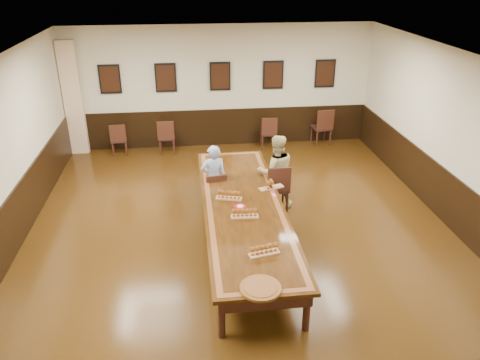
{
  "coord_description": "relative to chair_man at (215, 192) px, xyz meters",
  "views": [
    {
      "loc": [
        -0.9,
        -7.15,
        4.64
      ],
      "look_at": [
        0.0,
        0.5,
        1.0
      ],
      "focal_mm": 35.0,
      "sensor_mm": 36.0,
      "label": 1
    }
  ],
  "objects": [
    {
      "name": "floor",
      "position": [
        0.42,
        -1.2,
        -0.45
      ],
      "size": [
        8.0,
        10.0,
        0.02
      ],
      "primitive_type": "cube",
      "color": "black",
      "rests_on": "ground"
    },
    {
      "name": "red_plate_grp",
      "position": [
        0.36,
        -1.28,
        0.33
      ],
      "size": [
        0.21,
        0.21,
        0.03
      ],
      "color": "#AD0B1E",
      "rests_on": "conference_table"
    },
    {
      "name": "chair_man",
      "position": [
        0.0,
        0.0,
        0.0
      ],
      "size": [
        0.47,
        0.5,
        0.87
      ],
      "primitive_type": null,
      "rotation": [
        0.0,
        0.0,
        3.28
      ],
      "color": "black",
      "rests_on": "floor"
    },
    {
      "name": "conference_table",
      "position": [
        0.42,
        -1.2,
        0.17
      ],
      "size": [
        1.4,
        5.0,
        0.76
      ],
      "color": "black",
      "rests_on": "floor"
    },
    {
      "name": "flight_d",
      "position": [
        0.53,
        -2.74,
        0.39
      ],
      "size": [
        0.48,
        0.24,
        0.17
      ],
      "color": "#A67245",
      "rests_on": "conference_table"
    },
    {
      "name": "wainscoting",
      "position": [
        0.42,
        -1.2,
        0.06
      ],
      "size": [
        8.0,
        10.0,
        1.0
      ],
      "color": "black",
      "rests_on": "floor"
    },
    {
      "name": "wall_back",
      "position": [
        0.42,
        3.81,
        1.16
      ],
      "size": [
        8.0,
        0.02,
        3.2
      ],
      "primitive_type": "cube",
      "color": "beige",
      "rests_on": "floor"
    },
    {
      "name": "person_woman",
      "position": [
        1.24,
        0.09,
        0.34
      ],
      "size": [
        0.79,
        0.62,
        1.55
      ],
      "primitive_type": "imported",
      "rotation": [
        0.0,
        0.0,
        3.17
      ],
      "color": "#CABF7E",
      "rests_on": "floor"
    },
    {
      "name": "flight_b",
      "position": [
        1.01,
        -0.61,
        0.4
      ],
      "size": [
        0.5,
        0.29,
        0.18
      ],
      "color": "#A67245",
      "rests_on": "conference_table"
    },
    {
      "name": "spare_chair_d",
      "position": [
        3.16,
        3.5,
        0.08
      ],
      "size": [
        0.54,
        0.58,
        1.02
      ],
      "primitive_type": null,
      "rotation": [
        0.0,
        0.0,
        3.27
      ],
      "color": "black",
      "rests_on": "floor"
    },
    {
      "name": "spare_chair_a",
      "position": [
        -2.28,
        3.38,
        -0.01
      ],
      "size": [
        0.44,
        0.47,
        0.86
      ],
      "primitive_type": null,
      "rotation": [
        0.0,
        0.0,
        3.22
      ],
      "color": "black",
      "rests_on": "floor"
    },
    {
      "name": "spare_chair_b",
      "position": [
        -1.04,
        3.34,
        0.02
      ],
      "size": [
        0.44,
        0.47,
        0.92
      ],
      "primitive_type": null,
      "rotation": [
        0.0,
        0.0,
        3.13
      ],
      "color": "black",
      "rests_on": "floor"
    },
    {
      "name": "spare_chair_c",
      "position": [
        1.67,
        3.4,
        0.01
      ],
      "size": [
        0.44,
        0.47,
        0.89
      ],
      "primitive_type": null,
      "rotation": [
        0.0,
        0.0,
        3.09
      ],
      "color": "black",
      "rests_on": "floor"
    },
    {
      "name": "person_man",
      "position": [
        -0.01,
        0.09,
        0.26
      ],
      "size": [
        0.55,
        0.4,
        1.39
      ],
      "primitive_type": "imported",
      "rotation": [
        0.0,
        0.0,
        3.28
      ],
      "color": "#496EB8",
      "rests_on": "floor"
    },
    {
      "name": "posters",
      "position": [
        0.42,
        3.74,
        1.46
      ],
      "size": [
        6.14,
        0.04,
        0.74
      ],
      "color": "black",
      "rests_on": "wall_back"
    },
    {
      "name": "pink_phone",
      "position": [
        1.02,
        -0.9,
        0.32
      ],
      "size": [
        0.07,
        0.14,
        0.01
      ],
      "primitive_type": "cube",
      "rotation": [
        0.0,
        0.0,
        0.03
      ],
      "color": "#F7529C",
      "rests_on": "conference_table"
    },
    {
      "name": "ceiling",
      "position": [
        0.42,
        -1.2,
        2.77
      ],
      "size": [
        8.0,
        10.0,
        0.02
      ],
      "primitive_type": "cube",
      "color": "white",
      "rests_on": "floor"
    },
    {
      "name": "flight_c",
      "position": [
        0.39,
        -1.63,
        0.39
      ],
      "size": [
        0.47,
        0.17,
        0.17
      ],
      "color": "#A67245",
      "rests_on": "conference_table"
    },
    {
      "name": "flight_a",
      "position": [
        0.19,
        -0.95,
        0.39
      ],
      "size": [
        0.48,
        0.26,
        0.17
      ],
      "color": "#A67245",
      "rests_on": "conference_table"
    },
    {
      "name": "chair_woman",
      "position": [
        1.25,
        -0.01,
        0.06
      ],
      "size": [
        0.48,
        0.52,
        0.99
      ],
      "primitive_type": null,
      "rotation": [
        0.0,
        0.0,
        3.17
      ],
      "color": "black",
      "rests_on": "floor"
    },
    {
      "name": "carved_platter",
      "position": [
        0.36,
        -3.52,
        0.33
      ],
      "size": [
        0.6,
        0.6,
        0.04
      ],
      "color": "#5B3412",
      "rests_on": "conference_table"
    },
    {
      "name": "wall_right",
      "position": [
        4.43,
        -1.2,
        1.16
      ],
      "size": [
        0.02,
        10.0,
        3.2
      ],
      "primitive_type": "cube",
      "color": "beige",
      "rests_on": "floor"
    },
    {
      "name": "curtain",
      "position": [
        -3.33,
        3.62,
        1.01
      ],
      "size": [
        0.45,
        0.18,
        2.9
      ],
      "primitive_type": "cube",
      "color": "beige",
      "rests_on": "floor"
    }
  ]
}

